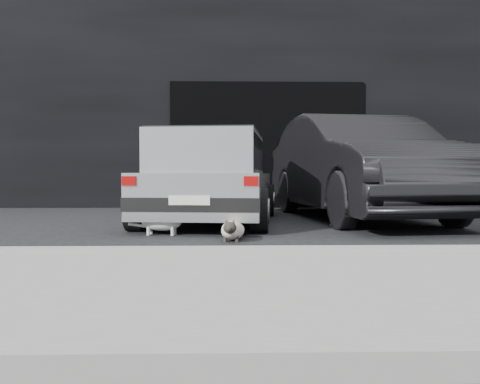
{
  "coord_description": "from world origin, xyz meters",
  "views": [
    {
      "loc": [
        0.18,
        -6.53,
        0.69
      ],
      "look_at": [
        0.32,
        -0.63,
        0.49
      ],
      "focal_mm": 38.0,
      "sensor_mm": 36.0,
      "label": 1
    }
  ],
  "objects_px": {
    "second_car": "(359,167)",
    "cat_siamese": "(232,230)",
    "cat_white": "(164,221)",
    "silver_hatchback": "(211,174)"
  },
  "relations": [
    {
      "from": "second_car",
      "to": "cat_siamese",
      "type": "relative_size",
      "value": 6.89
    },
    {
      "from": "second_car",
      "to": "cat_siamese",
      "type": "height_order",
      "value": "second_car"
    },
    {
      "from": "second_car",
      "to": "silver_hatchback",
      "type": "bearing_deg",
      "value": -173.02
    },
    {
      "from": "second_car",
      "to": "cat_white",
      "type": "height_order",
      "value": "second_car"
    },
    {
      "from": "second_car",
      "to": "cat_white",
      "type": "distance_m",
      "value": 3.45
    },
    {
      "from": "second_car",
      "to": "cat_siamese",
      "type": "xyz_separation_m",
      "value": [
        -1.97,
        -2.51,
        -0.7
      ]
    },
    {
      "from": "silver_hatchback",
      "to": "cat_white",
      "type": "xyz_separation_m",
      "value": [
        -0.49,
        -1.42,
        -0.54
      ]
    },
    {
      "from": "silver_hatchback",
      "to": "cat_siamese",
      "type": "height_order",
      "value": "silver_hatchback"
    },
    {
      "from": "second_car",
      "to": "cat_white",
      "type": "xyz_separation_m",
      "value": [
        -2.75,
        -1.98,
        -0.65
      ]
    },
    {
      "from": "cat_siamese",
      "to": "cat_white",
      "type": "bearing_deg",
      "value": -26.95
    }
  ]
}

